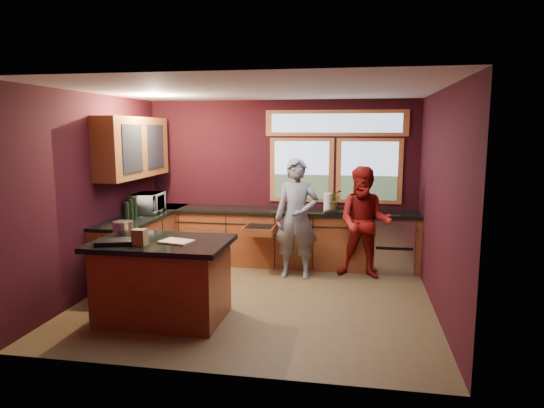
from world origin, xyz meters
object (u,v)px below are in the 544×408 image
(person_grey, at_px, (297,219))
(person_red, at_px, (364,223))
(cutting_board, at_px, (176,241))
(stock_pot, at_px, (123,229))
(island, at_px, (163,280))

(person_grey, relative_size, person_red, 1.07)
(cutting_board, bearing_deg, person_red, 45.08)
(person_red, height_order, stock_pot, person_red)
(person_grey, bearing_deg, island, -123.72)
(person_grey, height_order, cutting_board, person_grey)
(cutting_board, xyz_separation_m, stock_pot, (-0.75, 0.20, 0.08))
(island, distance_m, person_red, 3.15)
(stock_pot, bearing_deg, person_grey, 43.25)
(person_grey, xyz_separation_m, person_red, (1.00, 0.17, -0.06))
(island, xyz_separation_m, person_grey, (1.33, 1.92, 0.42))
(person_grey, xyz_separation_m, cutting_board, (-1.13, -1.97, 0.06))
(person_grey, xyz_separation_m, stock_pot, (-1.88, -1.77, 0.14))
(cutting_board, bearing_deg, island, 165.96)
(island, xyz_separation_m, person_red, (2.33, 2.09, 0.36))
(island, bearing_deg, person_red, 41.84)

